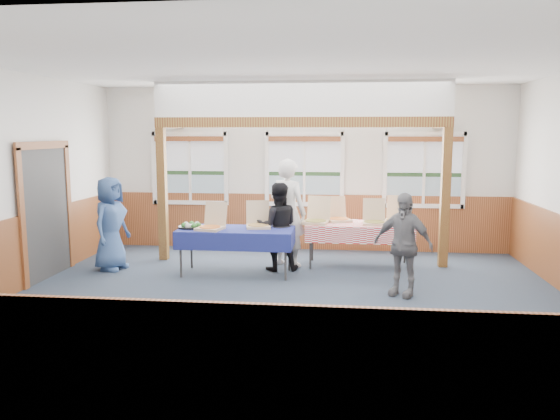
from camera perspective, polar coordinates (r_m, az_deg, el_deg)
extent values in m
plane|color=#293542|center=(7.63, 0.71, -9.59)|extent=(8.00, 8.00, 0.00)
plane|color=white|center=(7.32, 0.76, 15.03)|extent=(8.00, 8.00, 0.00)
plane|color=silver|center=(10.78, 2.57, 4.30)|extent=(8.00, 0.00, 8.00)
plane|color=silver|center=(3.87, -4.39, -2.67)|extent=(8.00, 0.00, 8.00)
plane|color=silver|center=(8.66, -26.66, 2.49)|extent=(0.00, 8.00, 8.00)
cube|color=brown|center=(10.87, 2.53, -1.24)|extent=(7.98, 0.05, 1.10)
cube|color=brown|center=(4.21, -4.16, -16.78)|extent=(7.98, 0.05, 1.10)
cube|color=brown|center=(8.80, -26.08, -4.32)|extent=(0.05, 6.98, 1.10)
cube|color=#303030|center=(9.46, -23.29, -0.25)|extent=(0.06, 1.30, 2.10)
cube|color=white|center=(11.18, -9.32, 0.78)|extent=(1.52, 0.05, 0.08)
cube|color=white|center=(11.09, -9.49, 7.87)|extent=(1.52, 0.05, 0.08)
cube|color=white|center=(11.33, -13.02, 4.29)|extent=(0.08, 0.05, 1.46)
cube|color=white|center=(10.93, -5.66, 4.32)|extent=(0.08, 0.05, 1.46)
cube|color=white|center=(11.11, -9.40, 4.31)|extent=(0.05, 0.05, 1.30)
cube|color=gray|center=(11.18, -9.30, 2.33)|extent=(1.40, 0.02, 0.52)
cube|color=#1F3B1D|center=(11.16, -9.34, 3.86)|extent=(1.40, 0.02, 0.08)
cube|color=#AFB4BD|center=(11.13, -9.38, 5.86)|extent=(1.40, 0.02, 0.70)
cube|color=brown|center=(11.07, -9.50, 7.35)|extent=(1.40, 0.07, 0.10)
cube|color=white|center=(10.79, 2.53, 0.62)|extent=(1.52, 0.05, 0.08)
cube|color=white|center=(10.69, 2.57, 7.97)|extent=(1.52, 0.05, 0.08)
cube|color=white|center=(10.79, -1.38, 4.31)|extent=(0.08, 0.05, 1.46)
cube|color=white|center=(10.69, 6.52, 4.22)|extent=(0.08, 0.05, 1.46)
cube|color=white|center=(10.72, 2.55, 4.28)|extent=(0.05, 0.05, 1.30)
cube|color=gray|center=(10.79, 2.55, 2.22)|extent=(1.40, 0.02, 0.52)
cube|color=#1F3B1D|center=(10.76, 2.56, 3.81)|extent=(1.40, 0.02, 0.08)
cube|color=#AFB4BD|center=(10.74, 2.57, 5.88)|extent=(1.40, 0.02, 0.70)
cube|color=brown|center=(10.67, 2.56, 7.43)|extent=(1.40, 0.07, 0.10)
cube|color=white|center=(10.88, 14.70, 0.42)|extent=(1.52, 0.05, 0.08)
cube|color=white|center=(10.79, 14.97, 7.70)|extent=(1.52, 0.05, 0.08)
cube|color=white|center=(10.73, 10.91, 4.14)|extent=(0.08, 0.05, 1.46)
cube|color=white|center=(10.94, 18.68, 3.94)|extent=(0.08, 0.05, 1.46)
cube|color=white|center=(10.81, 14.84, 4.05)|extent=(0.05, 0.05, 1.30)
cube|color=gray|center=(10.88, 14.73, 2.01)|extent=(1.40, 0.02, 0.52)
cube|color=#1F3B1D|center=(10.86, 14.79, 3.58)|extent=(1.40, 0.02, 0.08)
cube|color=#AFB4BD|center=(10.83, 14.86, 5.64)|extent=(1.40, 0.02, 0.70)
cube|color=brown|center=(10.77, 14.97, 7.17)|extent=(1.40, 0.07, 0.10)
cube|color=#5C2914|center=(10.12, -12.19, 1.60)|extent=(0.15, 0.15, 2.40)
cube|color=#5C2914|center=(9.76, 16.88, 1.19)|extent=(0.15, 0.15, 2.40)
cube|color=#5C2914|center=(9.56, 2.12, 9.15)|extent=(5.15, 0.18, 0.18)
cylinder|color=#303030|center=(8.92, -10.34, -4.67)|extent=(0.04, 0.04, 0.73)
cylinder|color=#303030|center=(9.51, -9.24, -3.83)|extent=(0.04, 0.04, 0.73)
cylinder|color=#303030|center=(8.59, 0.58, -5.02)|extent=(0.04, 0.04, 0.73)
cylinder|color=#303030|center=(9.21, 0.98, -4.13)|extent=(0.04, 0.04, 0.73)
cube|color=#303030|center=(8.95, -4.61, -2.10)|extent=(1.89, 0.98, 0.03)
cube|color=navy|center=(8.94, -4.61, -1.98)|extent=(1.96, 1.05, 0.01)
cube|color=navy|center=(8.58, -5.12, -3.40)|extent=(1.86, 0.25, 0.28)
cube|color=navy|center=(9.36, -4.13, -2.41)|extent=(1.86, 0.25, 0.28)
cylinder|color=#303030|center=(9.33, 3.20, -3.97)|extent=(0.04, 0.04, 0.73)
cylinder|color=#303030|center=(9.94, 3.40, -3.23)|extent=(0.04, 0.04, 0.73)
cylinder|color=#303030|center=(9.39, 13.35, -4.11)|extent=(0.04, 0.04, 0.73)
cylinder|color=#303030|center=(9.99, 12.93, -3.36)|extent=(0.04, 0.04, 0.73)
cube|color=#303030|center=(9.56, 8.27, -1.50)|extent=(1.84, 0.92, 0.03)
cube|color=red|center=(9.56, 8.28, -1.39)|extent=(1.91, 0.99, 0.01)
cube|color=red|center=(9.19, 8.34, -2.68)|extent=(1.82, 0.20, 0.28)
cube|color=red|center=(9.97, 8.19, -1.82)|extent=(1.82, 0.20, 0.28)
cube|color=tan|center=(8.88, -7.34, -1.93)|extent=(0.46, 0.46, 0.04)
cylinder|color=orange|center=(8.87, -7.34, -1.74)|extent=(0.40, 0.40, 0.01)
cube|color=tan|center=(9.05, -6.72, -0.36)|extent=(0.40, 0.17, 0.38)
cube|color=tan|center=(9.00, -2.28, -1.73)|extent=(0.45, 0.45, 0.04)
cylinder|color=#CEBC5F|center=(8.99, -2.28, -1.55)|extent=(0.40, 0.40, 0.01)
cube|color=tan|center=(9.19, -2.34, -0.19)|extent=(0.40, 0.16, 0.38)
cube|color=tan|center=(9.42, 3.74, -1.29)|extent=(0.48, 0.48, 0.05)
cylinder|color=#C1803C|center=(9.41, 3.74, -1.11)|extent=(0.42, 0.42, 0.01)
cube|color=tan|center=(9.62, 4.10, 0.27)|extent=(0.42, 0.17, 0.41)
cube|color=tan|center=(9.69, 6.18, -1.06)|extent=(0.48, 0.48, 0.04)
cylinder|color=orange|center=(9.69, 6.19, -0.89)|extent=(0.42, 0.42, 0.01)
cube|color=tan|center=(9.88, 5.80, 0.35)|extent=(0.39, 0.20, 0.38)
cube|color=tan|center=(9.44, 9.82, -1.37)|extent=(0.39, 0.39, 0.04)
cylinder|color=#C1803C|center=(9.44, 9.82, -1.20)|extent=(0.34, 0.34, 0.01)
cube|color=tan|center=(9.64, 9.80, 0.09)|extent=(0.39, 0.10, 0.38)
cube|color=tan|center=(9.69, 12.10, -1.18)|extent=(0.49, 0.49, 0.05)
cylinder|color=#CEBC5F|center=(9.69, 12.11, -1.01)|extent=(0.43, 0.43, 0.01)
cube|color=tan|center=(9.91, 12.29, 0.33)|extent=(0.42, 0.18, 0.41)
cylinder|color=black|center=(9.11, -9.25, -1.75)|extent=(0.43, 0.43, 0.03)
cylinder|color=white|center=(9.11, -9.26, -1.60)|extent=(0.10, 0.10, 0.04)
sphere|color=#306D29|center=(9.07, -8.54, -1.58)|extent=(0.10, 0.10, 0.10)
sphere|color=beige|center=(9.17, -8.66, -1.48)|extent=(0.10, 0.10, 0.10)
sphere|color=#306D29|center=(9.22, -9.22, -1.44)|extent=(0.10, 0.10, 0.10)
sphere|color=beige|center=(9.18, -9.81, -1.50)|extent=(0.10, 0.10, 0.10)
sphere|color=#306D29|center=(9.09, -9.99, -1.60)|extent=(0.10, 0.10, 0.10)
sphere|color=beige|center=(9.00, -9.61, -1.68)|extent=(0.10, 0.10, 0.10)
sphere|color=#306D29|center=(9.00, -8.96, -1.67)|extent=(0.10, 0.10, 0.10)
cylinder|color=brown|center=(9.36, 13.54, -1.23)|extent=(0.07, 0.07, 0.15)
imported|color=white|center=(9.45, 0.82, -0.29)|extent=(0.81, 0.69, 1.87)
imported|color=black|center=(9.19, -0.25, -1.75)|extent=(0.82, 0.69, 1.49)
imported|color=#365488|center=(9.64, -17.27, -1.36)|extent=(0.65, 0.86, 1.58)
imported|color=slate|center=(7.94, 12.72, -3.54)|extent=(0.94, 0.73, 1.48)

